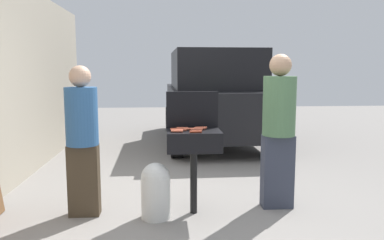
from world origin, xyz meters
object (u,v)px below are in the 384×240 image
object	(u,v)px
person_left	(82,136)
hot_dog_4	(177,130)
hot_dog_2	(196,132)
hot_dog_3	(176,129)
hot_dog_1	(197,130)
hot_dog_6	(201,128)
hot_dog_5	(189,129)
hot_dog_8	(177,131)
propane_tank	(156,190)
bbq_grill	(194,143)
hot_dog_0	(200,128)
hot_dog_9	(181,130)
parked_minivan	(213,96)
person_right	(279,126)
hot_dog_7	(182,128)

from	to	relation	value
person_left	hot_dog_4	bearing A→B (deg)	4.37
hot_dog_2	hot_dog_3	world-z (taller)	same
hot_dog_1	hot_dog_6	world-z (taller)	same
hot_dog_4	hot_dog_5	world-z (taller)	same
hot_dog_6	person_left	distance (m)	1.32
hot_dog_8	propane_tank	xyz separation A→B (m)	(-0.24, -0.01, -0.64)
hot_dog_1	hot_dog_5	xyz separation A→B (m)	(-0.08, 0.05, 0.00)
bbq_grill	hot_dog_3	world-z (taller)	hot_dog_3
hot_dog_4	hot_dog_8	size ratio (longest dim) A/B	1.00
bbq_grill	hot_dog_8	bearing A→B (deg)	-149.64
hot_dog_0	hot_dog_2	bearing A→B (deg)	-105.59
hot_dog_2	hot_dog_9	distance (m)	0.21
hot_dog_1	hot_dog_0	bearing A→B (deg)	63.42
hot_dog_4	hot_dog_5	xyz separation A→B (m)	(0.14, 0.10, 0.00)
hot_dog_1	hot_dog_4	xyz separation A→B (m)	(-0.22, -0.05, 0.00)
parked_minivan	person_right	bearing A→B (deg)	91.87
person_right	hot_dog_7	bearing A→B (deg)	18.09
hot_dog_8	hot_dog_9	size ratio (longest dim) A/B	1.00
hot_dog_2	hot_dog_3	size ratio (longest dim) A/B	1.00
bbq_grill	hot_dog_4	xyz separation A→B (m)	(-0.19, -0.06, 0.16)
hot_dog_5	hot_dog_7	xyz separation A→B (m)	(-0.07, 0.05, 0.00)
hot_dog_9	hot_dog_0	bearing A→B (deg)	22.55
bbq_grill	propane_tank	xyz separation A→B (m)	(-0.43, -0.12, -0.48)
hot_dog_7	hot_dog_9	world-z (taller)	same
bbq_grill	parked_minivan	xyz separation A→B (m)	(0.77, 4.26, 0.22)
hot_dog_1	hot_dog_7	world-z (taller)	same
hot_dog_7	hot_dog_3	bearing A→B (deg)	-141.67
hot_dog_1	hot_dog_4	world-z (taller)	same
hot_dog_9	parked_minivan	bearing A→B (deg)	77.89
hot_dog_3	hot_dog_2	bearing A→B (deg)	-43.21
hot_dog_1	person_right	xyz separation A→B (m)	(0.97, 0.13, 0.01)
hot_dog_4	hot_dog_9	size ratio (longest dim) A/B	1.00
hot_dog_1	hot_dog_6	xyz separation A→B (m)	(0.06, 0.13, 0.00)
hot_dog_1	propane_tank	bearing A→B (deg)	-166.72
bbq_grill	person_left	world-z (taller)	person_left
hot_dog_0	hot_dog_5	xyz separation A→B (m)	(-0.12, -0.04, 0.00)
propane_tank	person_right	size ratio (longest dim) A/B	0.34
hot_dog_5	hot_dog_2	bearing A→B (deg)	-72.87
hot_dog_4	person_left	distance (m)	1.04
hot_dog_6	parked_minivan	size ratio (longest dim) A/B	0.03
bbq_grill	hot_dog_1	world-z (taller)	hot_dog_1
hot_dog_7	hot_dog_4	bearing A→B (deg)	-113.76
hot_dog_1	hot_dog_4	bearing A→B (deg)	-166.89
hot_dog_8	hot_dog_3	bearing A→B (deg)	91.89
hot_dog_8	parked_minivan	bearing A→B (deg)	77.60
person_left	hot_dog_5	bearing A→B (deg)	9.70
hot_dog_2	hot_dog_0	bearing A→B (deg)	74.41
hot_dog_5	hot_dog_1	bearing A→B (deg)	-29.26
propane_tank	person_right	xyz separation A→B (m)	(1.42, 0.24, 0.65)
bbq_grill	hot_dog_2	world-z (taller)	hot_dog_2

